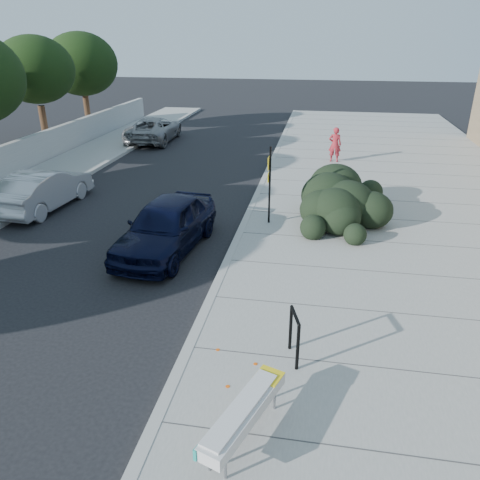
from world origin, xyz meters
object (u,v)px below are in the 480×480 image
Objects in this scene: wagon_silver at (44,189)px; pedestrian at (335,145)px; bike_rack at (294,332)px; sign_post at (269,180)px; sedan_navy at (166,226)px; suv_silver at (154,129)px; bench at (244,413)px.

pedestrian reaches higher than wagon_silver.
bike_rack is 0.39× the size of sign_post.
wagon_silver is (-5.55, 2.77, -0.06)m from sedan_navy.
suv_silver is 11.14m from pedestrian.
bike_rack is at bearing 146.04° from wagon_silver.
sedan_navy reaches higher than wagon_silver.
sign_post reaches higher than suv_silver.
sedan_navy is at bearing 157.21° from wagon_silver.
sign_post is at bearing -179.10° from wagon_silver.
sedan_navy is 0.90× the size of suv_silver.
wagon_silver is 13.33m from pedestrian.
sign_post reaches higher than bench.
pedestrian is at bearing -138.26° from wagon_silver.
wagon_silver is 11.90m from suv_silver.
bench is 2.16m from bike_rack.
sign_post is 0.59× the size of wagon_silver.
suv_silver is at bearing 132.94° from bench.
wagon_silver is at bearing 40.64° from pedestrian.
suv_silver is at bearing 116.96° from sedan_navy.
sedan_navy is 15.69m from suv_silver.
suv_silver is at bearing 100.17° from bike_rack.
sign_post is at bearing 121.83° from suv_silver.
sign_post is 1.53× the size of pedestrian.
sedan_navy is at bearing 68.36° from pedestrian.
sign_post is 14.87m from suv_silver.
bench is 2.04× the size of bike_rack.
pedestrian is (4.95, 10.97, 0.20)m from sedan_navy.
bench is at bearing 87.71° from pedestrian.
pedestrian is at bearing 158.49° from suv_silver.
pedestrian is at bearing 77.53° from sign_post.
bench is 7.53m from sedan_navy.
suv_silver is (-8.28, 12.31, -0.89)m from sign_post.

